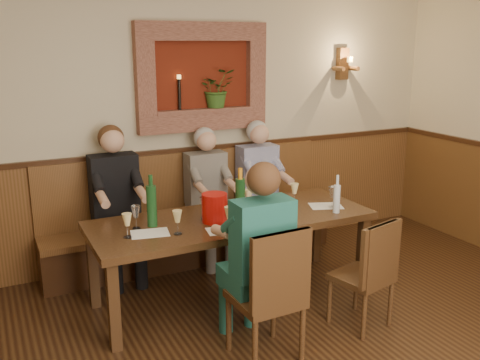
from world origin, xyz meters
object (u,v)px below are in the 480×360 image
object	(u,v)px
bench	(193,230)
spittoon_bucket	(215,208)
person_bench_left	(118,218)
wine_bottle_green_a	(240,198)
chair_near_right	(362,295)
person_chair_front	(256,273)
water_bottle	(337,198)
person_bench_right	(261,200)
dining_table	(232,225)
person_bench_mid	(209,208)
chair_near_left	(266,320)
wine_bottle_green_b	(152,205)

from	to	relation	value
bench	spittoon_bucket	distance (m)	1.15
person_bench_left	wine_bottle_green_a	world-z (taller)	person_bench_left
chair_near_right	spittoon_bucket	size ratio (longest dim) A/B	3.74
person_chair_front	water_bottle	xyz separation A→B (m)	(1.04, 0.48, 0.29)
bench	chair_near_right	world-z (taller)	bench
person_bench_left	person_bench_right	distance (m)	1.51
dining_table	person_chair_front	bearing A→B (deg)	-103.02
person_bench_mid	wine_bottle_green_a	xyz separation A→B (m)	(-0.12, -0.94, 0.37)
dining_table	person_bench_mid	bearing A→B (deg)	80.20
person_chair_front	wine_bottle_green_a	bearing A→B (deg)	72.96
person_bench_mid	dining_table	bearing A→B (deg)	-99.80
person_bench_mid	person_chair_front	distance (m)	1.65
chair_near_left	wine_bottle_green_a	size ratio (longest dim) A/B	2.27
dining_table	water_bottle	world-z (taller)	water_bottle
bench	chair_near_right	size ratio (longest dim) A/B	3.36
bench	person_chair_front	world-z (taller)	person_chair_front
spittoon_bucket	wine_bottle_green_b	size ratio (longest dim) A/B	0.56
person_bench_right	spittoon_bucket	bearing A→B (deg)	-135.87
person_bench_left	water_bottle	world-z (taller)	person_bench_left
chair_near_right	bench	bearing A→B (deg)	97.76
spittoon_bucket	water_bottle	xyz separation A→B (m)	(1.05, -0.24, 0.01)
person_chair_front	bench	bearing A→B (deg)	84.03
bench	spittoon_bucket	size ratio (longest dim) A/B	12.58
person_chair_front	dining_table	bearing A→B (deg)	76.98
bench	chair_near_right	xyz separation A→B (m)	(0.72, -1.82, -0.07)
person_bench_mid	water_bottle	bearing A→B (deg)	-57.56
bench	water_bottle	size ratio (longest dim) A/B	8.94
dining_table	chair_near_right	xyz separation A→B (m)	(0.72, -0.87, -0.42)
wine_bottle_green_b	person_chair_front	bearing A→B (deg)	-59.64
spittoon_bucket	person_bench_left	bearing A→B (deg)	123.90
chair_near_right	person_chair_front	xyz separation A→B (m)	(-0.90, 0.10, 0.33)
chair_near_left	person_chair_front	xyz separation A→B (m)	(-0.00, 0.16, 0.30)
bench	chair_near_right	bearing A→B (deg)	-68.32
person_bench_left	spittoon_bucket	xyz separation A→B (m)	(0.60, -0.89, 0.26)
chair_near_left	person_bench_left	distance (m)	1.90
chair_near_right	wine_bottle_green_a	xyz separation A→B (m)	(-0.70, 0.77, 0.68)
person_bench_left	person_chair_front	size ratio (longest dim) A/B	1.03
dining_table	water_bottle	size ratio (longest dim) A/B	7.15
chair_near_right	water_bottle	distance (m)	0.86
spittoon_bucket	wine_bottle_green_b	world-z (taller)	wine_bottle_green_b
spittoon_bucket	water_bottle	distance (m)	1.07
chair_near_left	wine_bottle_green_a	bearing A→B (deg)	74.00
chair_near_right	person_bench_mid	distance (m)	1.83
person_bench_mid	spittoon_bucket	size ratio (longest dim) A/B	5.77
person_bench_mid	person_chair_front	xyz separation A→B (m)	(-0.32, -1.62, 0.02)
bench	person_chair_front	bearing A→B (deg)	-95.97
bench	person_bench_mid	xyz separation A→B (m)	(0.14, -0.10, 0.24)
person_bench_mid	person_bench_right	size ratio (longest dim) A/B	0.98
person_bench_right	wine_bottle_green_b	distance (m)	1.64
dining_table	person_bench_right	size ratio (longest dim) A/B	1.71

